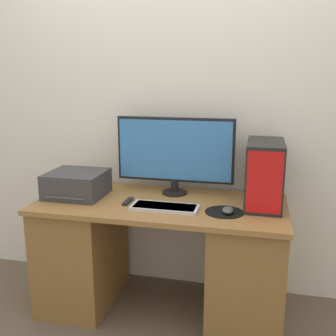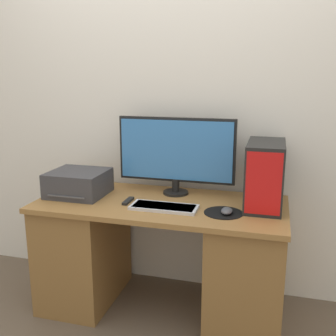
{
  "view_description": "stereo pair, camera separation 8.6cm",
  "coord_description": "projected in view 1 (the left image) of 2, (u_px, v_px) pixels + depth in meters",
  "views": [
    {
      "loc": [
        0.56,
        -1.84,
        1.46
      ],
      "look_at": [
        0.05,
        0.34,
        0.92
      ],
      "focal_mm": 42.0,
      "sensor_mm": 36.0,
      "label": 1
    },
    {
      "loc": [
        0.64,
        -1.82,
        1.46
      ],
      "look_at": [
        0.05,
        0.34,
        0.92
      ],
      "focal_mm": 42.0,
      "sensor_mm": 36.0,
      "label": 2
    }
  ],
  "objects": [
    {
      "name": "desk",
      "position": [
        161.0,
        254.0,
        2.44
      ],
      "size": [
        1.49,
        0.67,
        0.71
      ],
      "color": "olive",
      "rests_on": "ground_plane"
    },
    {
      "name": "monitor",
      "position": [
        175.0,
        152.0,
        2.46
      ],
      "size": [
        0.75,
        0.16,
        0.49
      ],
      "color": "black",
      "rests_on": "desk"
    },
    {
      "name": "remote_control",
      "position": [
        128.0,
        201.0,
        2.34
      ],
      "size": [
        0.03,
        0.13,
        0.02
      ],
      "color": "black",
      "rests_on": "desk"
    },
    {
      "name": "wall_back",
      "position": [
        175.0,
        91.0,
        2.58
      ],
      "size": [
        6.4,
        0.05,
        2.7
      ],
      "color": "white",
      "rests_on": "ground_plane"
    },
    {
      "name": "keyboard",
      "position": [
        165.0,
        207.0,
        2.24
      ],
      "size": [
        0.38,
        0.16,
        0.02
      ],
      "color": "silver",
      "rests_on": "desk"
    },
    {
      "name": "printer",
      "position": [
        77.0,
        184.0,
        2.47
      ],
      "size": [
        0.35,
        0.33,
        0.15
      ],
      "color": "#38383D",
      "rests_on": "desk"
    },
    {
      "name": "mouse",
      "position": [
        228.0,
        210.0,
        2.16
      ],
      "size": [
        0.06,
        0.1,
        0.03
      ],
      "color": "#4C4C51",
      "rests_on": "mousepad"
    },
    {
      "name": "computer_tower",
      "position": [
        264.0,
        174.0,
        2.26
      ],
      "size": [
        0.21,
        0.41,
        0.38
      ],
      "color": "black",
      "rests_on": "desk"
    },
    {
      "name": "mousepad",
      "position": [
        224.0,
        212.0,
        2.18
      ],
      "size": [
        0.22,
        0.22,
        0.0
      ],
      "color": "black",
      "rests_on": "desk"
    }
  ]
}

